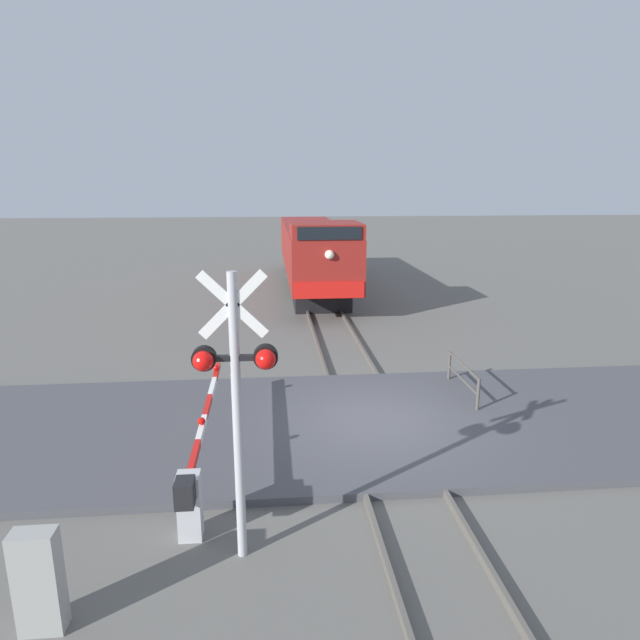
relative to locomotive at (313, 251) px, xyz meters
The scene contains 9 objects.
ground_plane 16.88m from the locomotive, 90.00° to the right, with size 160.00×160.00×0.00m, color #605E59.
rail_track_left 16.89m from the locomotive, 92.45° to the right, with size 0.08×80.00×0.15m, color #59544C.
rail_track_right 16.89m from the locomotive, 87.55° to the right, with size 0.08×80.00×0.15m, color #59544C.
road_surface 16.87m from the locomotive, 90.00° to the right, with size 36.00×6.12×0.16m, color #47474C.
locomotive is the anchor object (origin of this frame).
crossing_signal 21.25m from the locomotive, 97.60° to the right, with size 1.18×0.33×4.33m.
crossing_gate 20.07m from the locomotive, 100.45° to the right, with size 0.36×6.07×1.20m.
utility_cabinet 22.89m from the locomotive, 103.20° to the right, with size 0.54×0.31×1.39m, color #999993.
guard_railing 15.65m from the locomotive, 80.47° to the right, with size 0.08×2.21×0.95m.
Camera 1 is at (-2.32, -11.53, 5.44)m, focal length 30.86 mm.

